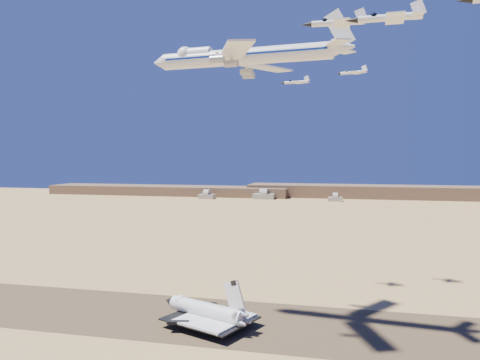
% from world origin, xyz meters
% --- Properties ---
extents(ground, '(1200.00, 1200.00, 0.00)m').
position_xyz_m(ground, '(0.00, 0.00, 0.00)').
color(ground, tan).
rests_on(ground, ground).
extents(runway, '(600.00, 50.00, 0.06)m').
position_xyz_m(runway, '(0.00, 0.00, 0.03)').
color(runway, brown).
rests_on(runway, ground).
extents(ridgeline, '(960.00, 90.00, 18.00)m').
position_xyz_m(ridgeline, '(65.32, 527.31, 7.63)').
color(ridgeline, brown).
rests_on(ridgeline, ground).
extents(hangars, '(200.50, 29.50, 30.00)m').
position_xyz_m(hangars, '(-64.00, 478.43, 4.83)').
color(hangars, '#A5A393').
rests_on(hangars, ground).
extents(shuttle, '(39.24, 32.72, 19.09)m').
position_xyz_m(shuttle, '(7.17, -6.16, 5.13)').
color(shuttle, silver).
rests_on(shuttle, runway).
extents(carrier_747, '(75.78, 58.33, 18.84)m').
position_xyz_m(carrier_747, '(18.12, -0.72, 97.80)').
color(carrier_747, silver).
extents(crew_a, '(0.58, 0.72, 1.71)m').
position_xyz_m(crew_a, '(14.65, -15.13, 0.92)').
color(crew_a, orange).
rests_on(crew_a, runway).
extents(crew_b, '(0.68, 1.00, 1.88)m').
position_xyz_m(crew_b, '(12.96, -13.84, 1.00)').
color(crew_b, orange).
rests_on(crew_b, runway).
extents(crew_c, '(1.04, 0.88, 1.59)m').
position_xyz_m(crew_c, '(15.04, -14.11, 0.85)').
color(crew_c, orange).
rests_on(crew_c, runway).
extents(chase_jet_a, '(15.83, 8.34, 3.94)m').
position_xyz_m(chase_jet_a, '(54.10, -49.69, 94.41)').
color(chase_jet_a, silver).
extents(chase_jet_b, '(16.14, 8.64, 4.02)m').
position_xyz_m(chase_jet_b, '(64.98, -64.31, 90.78)').
color(chase_jet_b, silver).
extents(chase_jet_d, '(14.31, 7.89, 3.57)m').
position_xyz_m(chase_jet_d, '(32.85, 53.05, 96.35)').
color(chase_jet_d, silver).
extents(chase_jet_e, '(15.13, 8.76, 3.85)m').
position_xyz_m(chase_jet_e, '(58.67, 65.94, 101.98)').
color(chase_jet_e, silver).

